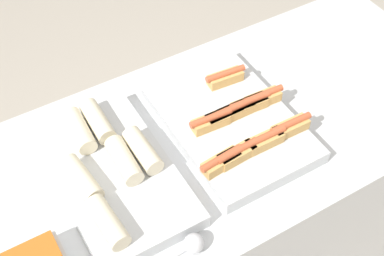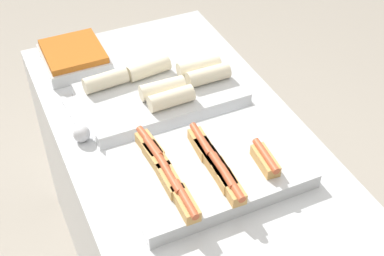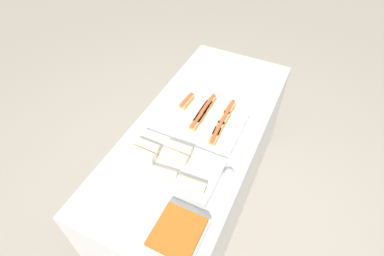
# 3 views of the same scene
# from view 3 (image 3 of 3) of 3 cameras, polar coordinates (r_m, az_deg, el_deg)

# --- Properties ---
(ground_plane) EXTENTS (12.00, 12.00, 0.00)m
(ground_plane) POSITION_cam_3_polar(r_m,az_deg,el_deg) (2.70, 0.99, -13.20)
(ground_plane) COLOR #ADA393
(counter) EXTENTS (1.81, 0.79, 0.92)m
(counter) POSITION_cam_3_polar(r_m,az_deg,el_deg) (2.31, 1.14, -7.49)
(counter) COLOR silver
(counter) RESTS_ON ground_plane
(tray_hotdogs) EXTENTS (0.40, 0.55, 0.10)m
(tray_hotdogs) POSITION_cam_3_polar(r_m,az_deg,el_deg) (1.95, 2.05, 1.74)
(tray_hotdogs) COLOR silver
(tray_hotdogs) RESTS_ON counter
(tray_wraps) EXTENTS (0.32, 0.56, 0.11)m
(tray_wraps) POSITION_cam_3_polar(r_m,az_deg,el_deg) (1.71, -4.15, -6.79)
(tray_wraps) COLOR silver
(tray_wraps) RESTS_ON counter
(tray_side_front) EXTENTS (0.26, 0.24, 0.07)m
(tray_side_front) POSITION_cam_3_polar(r_m,az_deg,el_deg) (1.51, -2.78, -19.54)
(tray_side_front) COLOR silver
(tray_side_front) RESTS_ON counter
(serving_spoon_near) EXTENTS (0.26, 0.06, 0.06)m
(serving_spoon_near) POSITION_cam_3_polar(r_m,az_deg,el_deg) (1.69, 6.92, -8.96)
(serving_spoon_near) COLOR silver
(serving_spoon_near) RESTS_ON counter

